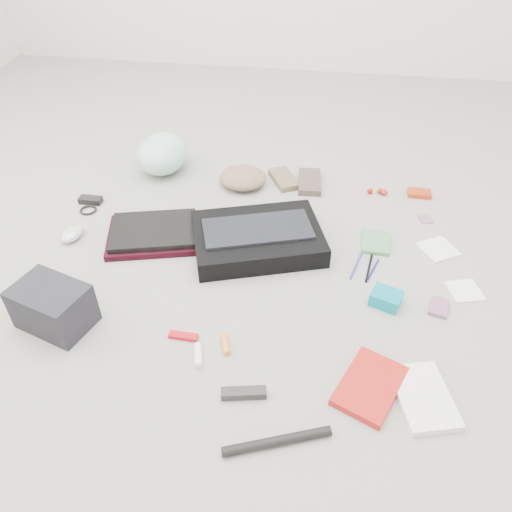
# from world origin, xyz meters

# --- Properties ---
(ground_plane) EXTENTS (4.00, 4.00, 0.00)m
(ground_plane) POSITION_xyz_m (0.00, 0.00, 0.00)
(ground_plane) COLOR gray
(messenger_bag) EXTENTS (0.55, 0.46, 0.08)m
(messenger_bag) POSITION_xyz_m (-0.01, 0.11, 0.04)
(messenger_bag) COLOR black
(messenger_bag) RESTS_ON ground_plane
(bag_flap) EXTENTS (0.43, 0.29, 0.01)m
(bag_flap) POSITION_xyz_m (-0.01, 0.11, 0.08)
(bag_flap) COLOR black
(bag_flap) RESTS_ON messenger_bag
(laptop_sleeve) EXTENTS (0.40, 0.34, 0.02)m
(laptop_sleeve) POSITION_xyz_m (-0.41, 0.11, 0.01)
(laptop_sleeve) COLOR black
(laptop_sleeve) RESTS_ON ground_plane
(laptop) EXTENTS (0.37, 0.31, 0.02)m
(laptop) POSITION_xyz_m (-0.41, 0.11, 0.03)
(laptop) COLOR black
(laptop) RESTS_ON laptop_sleeve
(bike_helmet) EXTENTS (0.23, 0.28, 0.17)m
(bike_helmet) POSITION_xyz_m (-0.52, 0.61, 0.08)
(bike_helmet) COLOR #B0ECE4
(bike_helmet) RESTS_ON ground_plane
(beanie) EXTENTS (0.23, 0.22, 0.07)m
(beanie) POSITION_xyz_m (-0.14, 0.54, 0.04)
(beanie) COLOR #816852
(beanie) RESTS_ON ground_plane
(mitten_left) EXTENTS (0.16, 0.19, 0.03)m
(mitten_left) POSITION_xyz_m (0.03, 0.59, 0.01)
(mitten_left) COLOR brown
(mitten_left) RESTS_ON ground_plane
(mitten_right) EXTENTS (0.11, 0.20, 0.03)m
(mitten_right) POSITION_xyz_m (0.15, 0.58, 0.01)
(mitten_right) COLOR brown
(mitten_right) RESTS_ON ground_plane
(power_brick) EXTENTS (0.09, 0.04, 0.03)m
(power_brick) POSITION_xyz_m (-0.75, 0.30, 0.01)
(power_brick) COLOR black
(power_brick) RESTS_ON ground_plane
(cable_coil) EXTENTS (0.08, 0.08, 0.01)m
(cable_coil) POSITION_xyz_m (-0.74, 0.24, 0.01)
(cable_coil) COLOR black
(cable_coil) RESTS_ON ground_plane
(mouse) EXTENTS (0.08, 0.12, 0.04)m
(mouse) POSITION_xyz_m (-0.72, 0.06, 0.02)
(mouse) COLOR silver
(mouse) RESTS_ON ground_plane
(camera_bag) EXTENTS (0.26, 0.22, 0.14)m
(camera_bag) POSITION_xyz_m (-0.58, -0.36, 0.07)
(camera_bag) COLOR black
(camera_bag) RESTS_ON ground_plane
(multitool) EXTENTS (0.09, 0.03, 0.01)m
(multitool) POSITION_xyz_m (-0.17, -0.36, 0.01)
(multitool) COLOR #B30C15
(multitool) RESTS_ON ground_plane
(toiletry_tube_white) EXTENTS (0.04, 0.08, 0.02)m
(toiletry_tube_white) POSITION_xyz_m (-0.11, -0.43, 0.01)
(toiletry_tube_white) COLOR white
(toiletry_tube_white) RESTS_ON ground_plane
(toiletry_tube_orange) EXTENTS (0.05, 0.08, 0.02)m
(toiletry_tube_orange) POSITION_xyz_m (-0.03, -0.38, 0.01)
(toiletry_tube_orange) COLOR orange
(toiletry_tube_orange) RESTS_ON ground_plane
(u_lock) EXTENTS (0.13, 0.06, 0.02)m
(u_lock) POSITION_xyz_m (0.05, -0.54, 0.01)
(u_lock) COLOR black
(u_lock) RESTS_ON ground_plane
(bike_pump) EXTENTS (0.27, 0.13, 0.03)m
(bike_pump) POSITION_xyz_m (0.16, -0.67, 0.01)
(bike_pump) COLOR black
(bike_pump) RESTS_ON ground_plane
(book_red) EXTENTS (0.22, 0.26, 0.02)m
(book_red) POSITION_xyz_m (0.39, -0.46, 0.01)
(book_red) COLOR red
(book_red) RESTS_ON ground_plane
(book_white) EXTENTS (0.19, 0.24, 0.02)m
(book_white) POSITION_xyz_m (0.53, -0.48, 0.01)
(book_white) COLOR white
(book_white) RESTS_ON ground_plane
(notepad) EXTENTS (0.11, 0.14, 0.02)m
(notepad) POSITION_xyz_m (0.43, 0.20, 0.01)
(notepad) COLOR #4A8858
(notepad) RESTS_ON ground_plane
(pen_blue) EXTENTS (0.05, 0.14, 0.01)m
(pen_blue) POSITION_xyz_m (0.35, 0.05, 0.00)
(pen_blue) COLOR navy
(pen_blue) RESTS_ON ground_plane
(pen_black) EXTENTS (0.03, 0.15, 0.01)m
(pen_black) POSITION_xyz_m (0.40, 0.05, 0.00)
(pen_black) COLOR black
(pen_black) RESTS_ON ground_plane
(pen_navy) EXTENTS (0.05, 0.12, 0.01)m
(pen_navy) POSITION_xyz_m (0.42, 0.05, 0.00)
(pen_navy) COLOR navy
(pen_navy) RESTS_ON ground_plane
(accordion_wallet) EXTENTS (0.12, 0.10, 0.05)m
(accordion_wallet) POSITION_xyz_m (0.45, -0.12, 0.02)
(accordion_wallet) COLOR #058DA6
(accordion_wallet) RESTS_ON ground_plane
(card_deck) EXTENTS (0.07, 0.09, 0.02)m
(card_deck) POSITION_xyz_m (0.62, -0.12, 0.01)
(card_deck) COLOR #925D82
(card_deck) RESTS_ON ground_plane
(napkin_top) EXTENTS (0.16, 0.16, 0.01)m
(napkin_top) POSITION_xyz_m (0.66, 0.20, 0.00)
(napkin_top) COLOR white
(napkin_top) RESTS_ON ground_plane
(napkin_bottom) EXTENTS (0.13, 0.13, 0.01)m
(napkin_bottom) POSITION_xyz_m (0.72, -0.02, 0.00)
(napkin_bottom) COLOR white
(napkin_bottom) RESTS_ON ground_plane
(lollipop_a) EXTENTS (0.03, 0.03, 0.03)m
(lollipop_a) POSITION_xyz_m (0.41, 0.55, 0.01)
(lollipop_a) COLOR #BD0F00
(lollipop_a) RESTS_ON ground_plane
(lollipop_b) EXTENTS (0.03, 0.03, 0.03)m
(lollipop_b) POSITION_xyz_m (0.46, 0.56, 0.01)
(lollipop_b) COLOR #9E2006
(lollipop_b) RESTS_ON ground_plane
(lollipop_c) EXTENTS (0.04, 0.04, 0.03)m
(lollipop_c) POSITION_xyz_m (0.47, 0.55, 0.01)
(lollipop_c) COLOR red
(lollipop_c) RESTS_ON ground_plane
(altoids_tin) EXTENTS (0.10, 0.06, 0.02)m
(altoids_tin) POSITION_xyz_m (0.62, 0.57, 0.01)
(altoids_tin) COLOR #B63211
(altoids_tin) RESTS_ON ground_plane
(stamp_sheet) EXTENTS (0.06, 0.06, 0.00)m
(stamp_sheet) POSITION_xyz_m (0.63, 0.39, 0.00)
(stamp_sheet) COLOR gray
(stamp_sheet) RESTS_ON ground_plane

